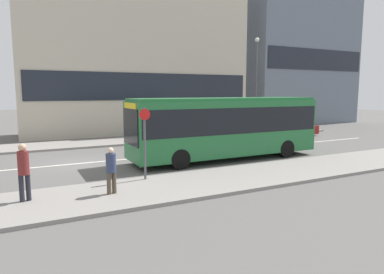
{
  "coord_description": "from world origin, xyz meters",
  "views": [
    {
      "loc": [
        -2.79,
        -17.64,
        3.6
      ],
      "look_at": [
        5.17,
        -2.06,
        1.27
      ],
      "focal_mm": 32.0,
      "sensor_mm": 36.0,
      "label": 1
    }
  ],
  "objects_px": {
    "pedestrian_near_stop": "(24,168)",
    "pedestrian_down_pavement": "(111,168)",
    "street_lamp": "(256,76)",
    "bus_stop_sign": "(145,138)",
    "parked_car_0": "(240,132)",
    "parked_car_1": "(292,128)",
    "city_bus": "(226,124)"
  },
  "relations": [
    {
      "from": "pedestrian_near_stop",
      "to": "pedestrian_down_pavement",
      "type": "relative_size",
      "value": 1.16
    },
    {
      "from": "pedestrian_down_pavement",
      "to": "street_lamp",
      "type": "relative_size",
      "value": 0.2
    },
    {
      "from": "bus_stop_sign",
      "to": "pedestrian_near_stop",
      "type": "bearing_deg",
      "value": -168.55
    },
    {
      "from": "bus_stop_sign",
      "to": "street_lamp",
      "type": "bearing_deg",
      "value": 37.93
    },
    {
      "from": "parked_car_0",
      "to": "parked_car_1",
      "type": "xyz_separation_m",
      "value": [
        5.15,
        -0.02,
        0.01
      ]
    },
    {
      "from": "pedestrian_near_stop",
      "to": "street_lamp",
      "type": "bearing_deg",
      "value": -162.53
    },
    {
      "from": "pedestrian_down_pavement",
      "to": "bus_stop_sign",
      "type": "height_order",
      "value": "bus_stop_sign"
    },
    {
      "from": "city_bus",
      "to": "bus_stop_sign",
      "type": "bearing_deg",
      "value": -154.33
    },
    {
      "from": "city_bus",
      "to": "pedestrian_down_pavement",
      "type": "bearing_deg",
      "value": -150.95
    },
    {
      "from": "city_bus",
      "to": "bus_stop_sign",
      "type": "height_order",
      "value": "city_bus"
    },
    {
      "from": "city_bus",
      "to": "pedestrian_down_pavement",
      "type": "height_order",
      "value": "city_bus"
    },
    {
      "from": "bus_stop_sign",
      "to": "street_lamp",
      "type": "relative_size",
      "value": 0.36
    },
    {
      "from": "bus_stop_sign",
      "to": "street_lamp",
      "type": "xyz_separation_m",
      "value": [
        13.41,
        10.45,
        3.05
      ]
    },
    {
      "from": "parked_car_0",
      "to": "pedestrian_near_stop",
      "type": "height_order",
      "value": "pedestrian_near_stop"
    },
    {
      "from": "city_bus",
      "to": "pedestrian_near_stop",
      "type": "xyz_separation_m",
      "value": [
        -9.76,
        -3.47,
        -0.69
      ]
    },
    {
      "from": "pedestrian_near_stop",
      "to": "pedestrian_down_pavement",
      "type": "distance_m",
      "value": 2.7
    },
    {
      "from": "parked_car_0",
      "to": "pedestrian_down_pavement",
      "type": "relative_size",
      "value": 2.88
    },
    {
      "from": "parked_car_1",
      "to": "pedestrian_down_pavement",
      "type": "xyz_separation_m",
      "value": [
        -17.17,
        -9.59,
        0.39
      ]
    },
    {
      "from": "pedestrian_near_stop",
      "to": "bus_stop_sign",
      "type": "relative_size",
      "value": 0.65
    },
    {
      "from": "parked_car_1",
      "to": "bus_stop_sign",
      "type": "bearing_deg",
      "value": -151.94
    },
    {
      "from": "pedestrian_near_stop",
      "to": "street_lamp",
      "type": "distance_m",
      "value": 21.36
    },
    {
      "from": "city_bus",
      "to": "parked_car_1",
      "type": "relative_size",
      "value": 2.52
    },
    {
      "from": "city_bus",
      "to": "pedestrian_near_stop",
      "type": "bearing_deg",
      "value": -160.29
    },
    {
      "from": "pedestrian_down_pavement",
      "to": "city_bus",
      "type": "bearing_deg",
      "value": 11.92
    },
    {
      "from": "pedestrian_down_pavement",
      "to": "street_lamp",
      "type": "height_order",
      "value": "street_lamp"
    },
    {
      "from": "parked_car_1",
      "to": "city_bus",
      "type": "bearing_deg",
      "value": -150.63
    },
    {
      "from": "pedestrian_down_pavement",
      "to": "street_lamp",
      "type": "xyz_separation_m",
      "value": [
        15.09,
        11.78,
        3.81
      ]
    },
    {
      "from": "bus_stop_sign",
      "to": "parked_car_1",
      "type": "bearing_deg",
      "value": 28.06
    },
    {
      "from": "parked_car_1",
      "to": "pedestrian_near_stop",
      "type": "bearing_deg",
      "value": -155.26
    },
    {
      "from": "street_lamp",
      "to": "bus_stop_sign",
      "type": "bearing_deg",
      "value": -142.07
    },
    {
      "from": "city_bus",
      "to": "street_lamp",
      "type": "height_order",
      "value": "street_lamp"
    },
    {
      "from": "pedestrian_down_pavement",
      "to": "street_lamp",
      "type": "distance_m",
      "value": 19.52
    }
  ]
}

